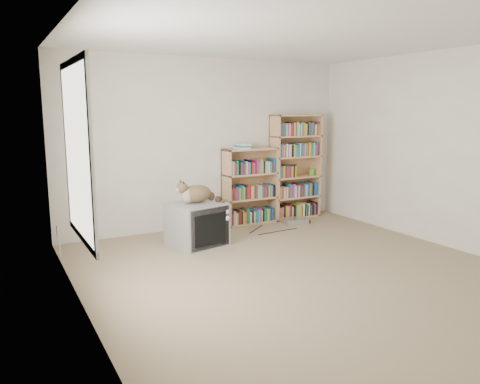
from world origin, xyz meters
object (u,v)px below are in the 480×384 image
cat (201,196)px  dvd_player (295,221)px  bookcase_tall (295,169)px  bookcase_short (249,189)px  crt_tv (197,224)px

cat → dvd_player: 1.90m
dvd_player → cat: bearing=-157.3°
bookcase_tall → dvd_player: size_ratio=4.66×
dvd_player → bookcase_short: bearing=158.1°
bookcase_tall → bookcase_short: bookcase_tall is taller
crt_tv → bookcase_tall: 2.26m
bookcase_short → dvd_player: size_ratio=3.25×
crt_tv → bookcase_short: bookcase_short is taller
bookcase_short → crt_tv: bearing=-148.3°
crt_tv → cat: size_ratio=1.19×
crt_tv → cat: bearing=-14.9°
cat → dvd_player: cat is taller
bookcase_short → dvd_player: bearing=-32.8°
bookcase_tall → cat: bearing=-159.4°
crt_tv → bookcase_tall: bearing=7.3°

